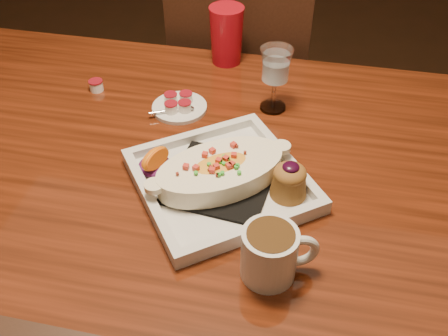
% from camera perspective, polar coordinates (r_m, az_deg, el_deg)
% --- Properties ---
extents(table, '(1.50, 0.90, 0.75)m').
position_cam_1_polar(table, '(1.08, -3.81, -2.86)').
color(table, maroon).
rests_on(table, floor).
extents(chair_far, '(0.42, 0.42, 0.93)m').
position_cam_1_polar(chair_far, '(1.65, 2.10, 8.58)').
color(chair_far, black).
rests_on(chair_far, floor).
extents(plate, '(0.42, 0.42, 0.08)m').
position_cam_1_polar(plate, '(0.93, 0.10, -0.85)').
color(plate, silver).
rests_on(plate, table).
extents(coffee_mug, '(0.12, 0.09, 0.09)m').
position_cam_1_polar(coffee_mug, '(0.78, 5.43, -9.53)').
color(coffee_mug, silver).
rests_on(coffee_mug, table).
extents(goblet, '(0.07, 0.07, 0.15)m').
position_cam_1_polar(goblet, '(1.10, 5.93, 11.26)').
color(goblet, silver).
rests_on(goblet, table).
extents(saucer, '(0.12, 0.12, 0.08)m').
position_cam_1_polar(saucer, '(1.14, -5.23, 7.09)').
color(saucer, silver).
rests_on(saucer, table).
extents(creamer_loose, '(0.03, 0.03, 0.03)m').
position_cam_1_polar(creamer_loose, '(1.24, -14.40, 9.13)').
color(creamer_loose, white).
rests_on(creamer_loose, table).
extents(red_tumbler, '(0.09, 0.09, 0.15)m').
position_cam_1_polar(red_tumbler, '(1.30, 0.29, 14.93)').
color(red_tumbler, '#AA0C18').
rests_on(red_tumbler, table).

